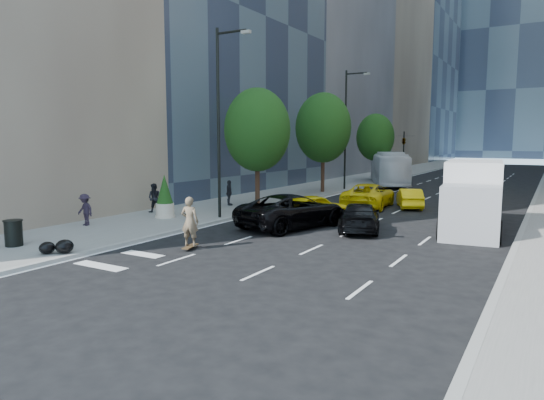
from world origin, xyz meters
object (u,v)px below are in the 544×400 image
Objects in this scene: city_bus at (389,168)px; planter_shrub at (165,197)px; black_sedan_mercedes at (359,217)px; box_truck at (473,196)px; skateboarder at (190,225)px; trash_can at (14,234)px; black_sedan_lincoln at (293,211)px.

city_bus is 4.94× the size of planter_shrub.
planter_shrub is (-10.22, -2.40, 0.59)m from black_sedan_mercedes.
skateboarder is at bearing -138.16° from box_truck.
box_truck reaches higher than city_bus.
city_bus is at bearing -94.91° from black_sedan_mercedes.
black_sedan_mercedes is 25.07m from city_bus.
black_sedan_mercedes is 1.97× the size of planter_shrub.
skateboarder is 1.98× the size of trash_can.
skateboarder is 0.43× the size of black_sedan_mercedes.
skateboarder is 8.49m from black_sedan_mercedes.
city_bus is at bearing -102.08° from skateboarder.
trash_can is at bearing 27.42° from black_sedan_mercedes.
skateboarder is at bearing 30.87° from trash_can.
black_sedan_lincoln is 12.35m from trash_can.
box_truck is at bearing -168.08° from black_sedan_mercedes.
trash_can is at bearing -91.27° from planter_shrub.
city_bus reaches higher than planter_shrub.
box_truck is at bearing 42.10° from trash_can.
box_truck is 3.06× the size of planter_shrub.
city_bus reaches higher than black_sedan_mercedes.
black_sedan_mercedes is (3.20, 0.82, -0.17)m from black_sedan_lincoln.
planter_shrub reaches higher than skateboarder.
box_truck is at bearing 19.14° from planter_shrub.
city_bus is at bearing 82.85° from trash_can.
skateboarder reaches higher than black_sedan_mercedes.
black_sedan_mercedes is at bearing -98.63° from city_bus.
skateboarder reaches higher than black_sedan_lincoln.
planter_shrub is at bearing -166.92° from box_truck.
black_sedan_lincoln is 0.84× the size of box_truck.
box_truck is at bearing -86.21° from city_bus.
city_bus is 27.06m from planter_shrub.
skateboarder is 0.85× the size of planter_shrub.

